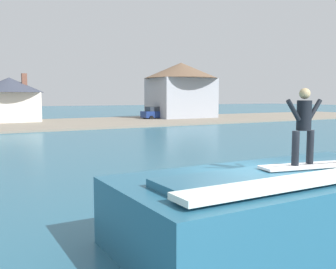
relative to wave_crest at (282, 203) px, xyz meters
The scene contains 8 objects.
ground_plane 1.07m from the wave_crest, 126.94° to the left, with size 260.00×260.00×0.00m, color #296078.
wave_crest is the anchor object (origin of this frame).
surfboard 1.02m from the wave_crest, 55.53° to the right, with size 2.21×0.92×0.06m.
surfer 1.93m from the wave_crest, 59.11° to the right, with size 1.09×0.32×1.70m.
shoreline_bank 38.84m from the wave_crest, 90.64° to the left, with size 120.00×17.88×0.18m.
car_far_shore 45.39m from the wave_crest, 65.73° to the left, with size 4.44×2.25×1.86m.
house_gabled_white 48.05m from the wave_crest, 61.23° to the left, with size 10.85×10.85×8.23m.
house_small_cottage 44.04m from the wave_crest, 90.45° to the left, with size 8.07×8.07×6.09m.
Camera 1 is at (-6.10, -6.71, 3.23)m, focal length 40.53 mm.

